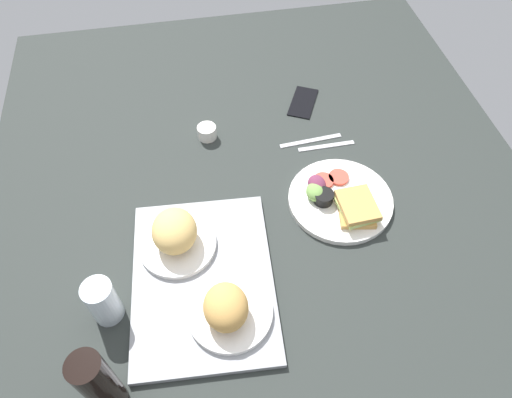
% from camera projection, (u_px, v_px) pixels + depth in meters
% --- Properties ---
extents(ground_plane, '(1.90, 1.50, 0.03)m').
position_uv_depth(ground_plane, '(268.00, 216.00, 1.25)').
color(ground_plane, '#282D2B').
extents(serving_tray, '(0.47, 0.36, 0.02)m').
position_uv_depth(serving_tray, '(203.00, 279.00, 1.11)').
color(serving_tray, gray).
rests_on(serving_tray, ground_plane).
extents(bread_plate_near, '(0.19, 0.19, 0.09)m').
position_uv_depth(bread_plate_near, '(227.00, 309.00, 1.01)').
color(bread_plate_near, white).
rests_on(bread_plate_near, serving_tray).
extents(bread_plate_far, '(0.19, 0.19, 0.10)m').
position_uv_depth(bread_plate_far, '(175.00, 235.00, 1.12)').
color(bread_plate_far, white).
rests_on(bread_plate_far, serving_tray).
extents(plate_with_salad, '(0.28, 0.28, 0.05)m').
position_uv_depth(plate_with_salad, '(339.00, 198.00, 1.24)').
color(plate_with_salad, white).
rests_on(plate_with_salad, ground_plane).
extents(drinking_glass, '(0.07, 0.07, 0.12)m').
position_uv_depth(drinking_glass, '(103.00, 301.00, 1.01)').
color(drinking_glass, silver).
rests_on(drinking_glass, ground_plane).
extents(soda_bottle, '(0.06, 0.06, 0.22)m').
position_uv_depth(soda_bottle, '(99.00, 384.00, 0.86)').
color(soda_bottle, black).
rests_on(soda_bottle, ground_plane).
extents(espresso_cup, '(0.06, 0.06, 0.04)m').
position_uv_depth(espresso_cup, '(207.00, 132.00, 1.39)').
color(espresso_cup, silver).
rests_on(espresso_cup, ground_plane).
extents(fork, '(0.02, 0.17, 0.01)m').
position_uv_depth(fork, '(326.00, 146.00, 1.38)').
color(fork, '#B7B7BC').
rests_on(fork, ground_plane).
extents(knife, '(0.03, 0.19, 0.01)m').
position_uv_depth(knife, '(311.00, 140.00, 1.39)').
color(knife, '#B7B7BC').
rests_on(knife, ground_plane).
extents(cell_phone, '(0.16, 0.13, 0.01)m').
position_uv_depth(cell_phone, '(303.00, 102.00, 1.49)').
color(cell_phone, black).
rests_on(cell_phone, ground_plane).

